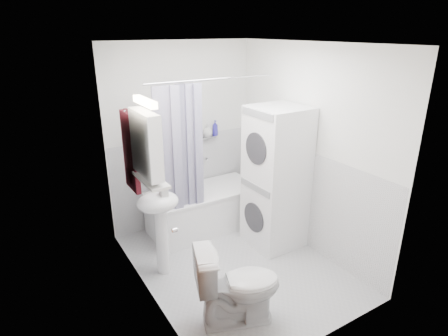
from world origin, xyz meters
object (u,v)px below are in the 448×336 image
bathtub (204,207)px  washer_dryer (276,178)px  toilet (238,286)px  sink (159,215)px

bathtub → washer_dryer: bearing=-52.5°
washer_dryer → toilet: 1.52m
sink → washer_dryer: (1.43, -0.14, 0.15)m
toilet → washer_dryer: bearing=-31.6°
bathtub → washer_dryer: 1.10m
toilet → bathtub: bearing=1.3°
bathtub → sink: (-0.85, -0.61, 0.40)m
bathtub → toilet: size_ratio=1.87×
washer_dryer → toilet: (-1.13, -0.90, -0.48)m
sink → washer_dryer: 1.45m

